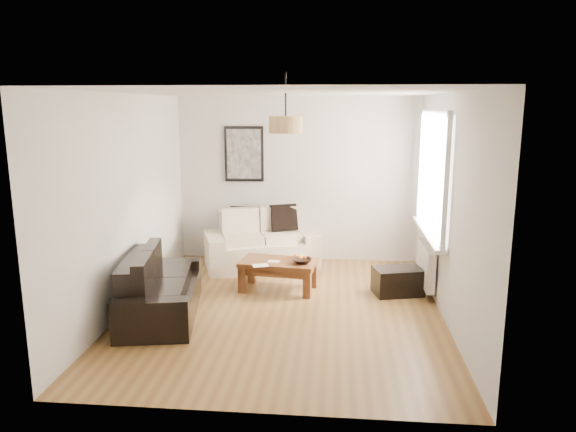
# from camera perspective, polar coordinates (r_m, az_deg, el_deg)

# --- Properties ---
(floor) EXTENTS (4.50, 4.50, 0.00)m
(floor) POSITION_cam_1_polar(r_m,az_deg,el_deg) (6.64, -0.49, -9.97)
(floor) COLOR brown
(floor) RESTS_ON ground
(ceiling) EXTENTS (3.80, 4.50, 0.00)m
(ceiling) POSITION_cam_1_polar(r_m,az_deg,el_deg) (6.17, -0.53, 13.07)
(ceiling) COLOR white
(ceiling) RESTS_ON floor
(wall_back) EXTENTS (3.80, 0.04, 2.60)m
(wall_back) POSITION_cam_1_polar(r_m,az_deg,el_deg) (8.49, 1.04, 3.92)
(wall_back) COLOR silver
(wall_back) RESTS_ON floor
(wall_front) EXTENTS (3.80, 0.04, 2.60)m
(wall_front) POSITION_cam_1_polar(r_m,az_deg,el_deg) (4.10, -3.72, -4.68)
(wall_front) COLOR silver
(wall_front) RESTS_ON floor
(wall_left) EXTENTS (0.04, 4.50, 2.60)m
(wall_left) POSITION_cam_1_polar(r_m,az_deg,el_deg) (6.74, -16.81, 1.35)
(wall_left) COLOR silver
(wall_left) RESTS_ON floor
(wall_right) EXTENTS (0.04, 4.50, 2.60)m
(wall_right) POSITION_cam_1_polar(r_m,az_deg,el_deg) (6.37, 16.75, 0.78)
(wall_right) COLOR silver
(wall_right) RESTS_ON floor
(window_bay) EXTENTS (0.14, 1.90, 1.60)m
(window_bay) POSITION_cam_1_polar(r_m,az_deg,el_deg) (7.10, 15.33, 4.39)
(window_bay) COLOR white
(window_bay) RESTS_ON wall_right
(radiator) EXTENTS (0.10, 0.90, 0.52)m
(radiator) POSITION_cam_1_polar(r_m,az_deg,el_deg) (7.34, 14.51, -5.08)
(radiator) COLOR white
(radiator) RESTS_ON wall_right
(poster) EXTENTS (0.62, 0.04, 0.87)m
(poster) POSITION_cam_1_polar(r_m,az_deg,el_deg) (8.52, -4.71, 6.62)
(poster) COLOR black
(poster) RESTS_ON wall_back
(pendant_shade) EXTENTS (0.40, 0.40, 0.20)m
(pendant_shade) POSITION_cam_1_polar(r_m,az_deg,el_deg) (6.47, -0.25, 9.74)
(pendant_shade) COLOR tan
(pendant_shade) RESTS_ON ceiling
(loveseat_cream) EXTENTS (1.89, 1.42, 0.83)m
(loveseat_cream) POSITION_cam_1_polar(r_m,az_deg,el_deg) (8.26, -2.90, -2.56)
(loveseat_cream) COLOR beige
(loveseat_cream) RESTS_ON floor
(sofa_leather) EXTENTS (1.09, 1.78, 0.72)m
(sofa_leather) POSITION_cam_1_polar(r_m,az_deg,el_deg) (6.54, -13.44, -7.31)
(sofa_leather) COLOR black
(sofa_leather) RESTS_ON floor
(coffee_table) EXTENTS (1.07, 0.68, 0.41)m
(coffee_table) POSITION_cam_1_polar(r_m,az_deg,el_deg) (7.25, -1.04, -6.34)
(coffee_table) COLOR brown
(coffee_table) RESTS_ON floor
(ottoman) EXTENTS (0.70, 0.54, 0.36)m
(ottoman) POSITION_cam_1_polar(r_m,az_deg,el_deg) (7.25, 11.64, -6.82)
(ottoman) COLOR black
(ottoman) RESTS_ON floor
(cushion_left) EXTENTS (0.38, 0.14, 0.37)m
(cushion_left) POSITION_cam_1_polar(r_m,az_deg,el_deg) (8.44, -4.91, -0.22)
(cushion_left) COLOR black
(cushion_left) RESTS_ON loveseat_cream
(cushion_right) EXTENTS (0.43, 0.29, 0.41)m
(cushion_right) POSITION_cam_1_polar(r_m,az_deg,el_deg) (8.34, -0.47, -0.17)
(cushion_right) COLOR black
(cushion_right) RESTS_ON loveseat_cream
(fruit_bowl) EXTENTS (0.30, 0.30, 0.06)m
(fruit_bowl) POSITION_cam_1_polar(r_m,az_deg,el_deg) (7.07, 1.52, -4.81)
(fruit_bowl) COLOR black
(fruit_bowl) RESTS_ON coffee_table
(orange_a) EXTENTS (0.10, 0.10, 0.08)m
(orange_a) POSITION_cam_1_polar(r_m,az_deg,el_deg) (7.19, 1.36, -4.44)
(orange_a) COLOR orange
(orange_a) RESTS_ON fruit_bowl
(orange_b) EXTENTS (0.07, 0.07, 0.06)m
(orange_b) POSITION_cam_1_polar(r_m,az_deg,el_deg) (7.19, 1.85, -4.45)
(orange_b) COLOR orange
(orange_b) RESTS_ON fruit_bowl
(orange_c) EXTENTS (0.07, 0.07, 0.06)m
(orange_c) POSITION_cam_1_polar(r_m,az_deg,el_deg) (7.26, 0.79, -4.29)
(orange_c) COLOR #FF5815
(orange_c) RESTS_ON fruit_bowl
(papers) EXTENTS (0.24, 0.20, 0.01)m
(papers) POSITION_cam_1_polar(r_m,az_deg,el_deg) (6.98, -2.96, -5.29)
(papers) COLOR white
(papers) RESTS_ON coffee_table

